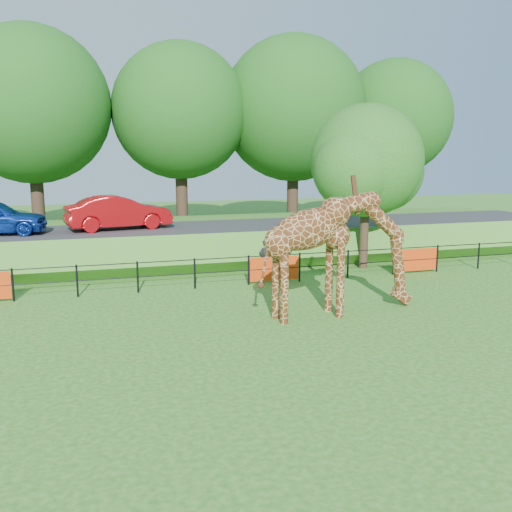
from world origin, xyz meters
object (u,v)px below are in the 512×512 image
object	(u,v)px
giraffe	(340,254)
car_red	(119,212)
visitor	(265,259)
tree_east	(368,165)

from	to	relation	value
giraffe	car_red	bearing A→B (deg)	112.65
car_red	visitor	world-z (taller)	car_red
car_red	tree_east	distance (m)	11.04
giraffe	visitor	bearing A→B (deg)	92.17
giraffe	visitor	size ratio (longest dim) A/B	3.29
car_red	tree_east	world-z (taller)	tree_east
tree_east	giraffe	bearing A→B (deg)	-123.91
giraffe	car_red	distance (m)	12.19
car_red	tree_east	bearing A→B (deg)	-126.31
visitor	tree_east	world-z (taller)	tree_east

